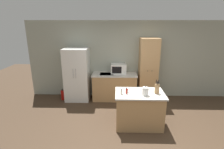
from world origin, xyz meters
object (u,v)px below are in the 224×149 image
Objects in this scene: spice_bottle_tall_dark at (127,91)px; spice_bottle_amber_oil at (121,92)px; knife_block at (157,88)px; microwave at (119,69)px; kettle at (145,91)px; pantry_cabinet at (148,70)px; spice_bottle_short_red at (126,91)px; refrigerator at (77,75)px; fire_extinguisher at (63,95)px.

spice_bottle_tall_dark is 0.65× the size of spice_bottle_amber_oil.
knife_block is 2.35× the size of spice_bottle_amber_oil.
kettle is (0.61, -1.81, -0.07)m from microwave.
spice_bottle_tall_dark is at bearing -83.32° from microwave.
knife_block is at bearing -92.24° from pantry_cabinet.
kettle is at bearing -101.64° from pantry_cabinet.
spice_bottle_short_red is at bearing -110.27° from spice_bottle_tall_dark.
refrigerator is at bearing -174.63° from microwave.
microwave is 1.75m from spice_bottle_short_red.
kettle is 0.58× the size of fire_extinguisher.
pantry_cabinet reaches higher than kettle.
spice_bottle_short_red is (0.17, -1.73, -0.10)m from microwave.
knife_block is at bearing -1.65° from spice_bottle_tall_dark.
spice_bottle_amber_oil is at bearing 175.56° from kettle.
refrigerator is 18.16× the size of spice_bottle_tall_dark.
knife_block is (0.91, -1.69, -0.04)m from microwave.
fire_extinguisher is at bearing -170.47° from refrigerator.
spice_bottle_amber_oil is (-0.12, -0.04, -0.00)m from spice_bottle_short_red.
refrigerator is 11.81× the size of spice_bottle_amber_oil.
spice_bottle_tall_dark is (0.20, -1.67, -0.12)m from microwave.
refrigerator is 4.53× the size of fire_extinguisher.
knife_block is 2.32× the size of spice_bottle_short_red.
knife_block is 1.56× the size of kettle.
pantry_cabinet is 0.98m from microwave.
spice_bottle_short_red is 0.45m from kettle.
pantry_cabinet reaches higher than spice_bottle_amber_oil.
refrigerator is 11.63× the size of spice_bottle_short_red.
spice_bottle_tall_dark is 0.17m from spice_bottle_amber_oil.
pantry_cabinet reaches higher than spice_bottle_tall_dark.
pantry_cabinet reaches higher than refrigerator.
spice_bottle_short_red is (-0.74, -0.04, -0.06)m from knife_block.
fire_extinguisher is at bearing 141.36° from spice_bottle_amber_oil.
spice_bottle_tall_dark is at bearing 161.52° from kettle.
spice_bottle_amber_oil is at bearing -145.77° from spice_bottle_tall_dark.
fire_extinguisher is at bearing -177.07° from pantry_cabinet.
microwave reaches higher than fire_extinguisher.
spice_bottle_amber_oil reaches higher than spice_bottle_tall_dark.
spice_bottle_short_red reaches higher than fire_extinguisher.
pantry_cabinet is 1.63m from knife_block.
kettle reaches higher than spice_bottle_short_red.
microwave is 1.92m from kettle.
refrigerator is 2.77m from knife_block.
knife_block is 0.74m from spice_bottle_short_red.
spice_bottle_amber_oil is (-0.92, -1.70, -0.08)m from pantry_cabinet.
microwave is 1.77m from spice_bottle_amber_oil.
microwave is (-0.97, 0.07, 0.02)m from pantry_cabinet.
knife_block is 0.72m from spice_bottle_tall_dark.
fire_extinguisher is (-2.50, 1.60, -0.81)m from kettle.
refrigerator is at bearing 135.47° from spice_bottle_tall_dark.
pantry_cabinet is at bearing 64.18° from spice_bottle_tall_dark.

